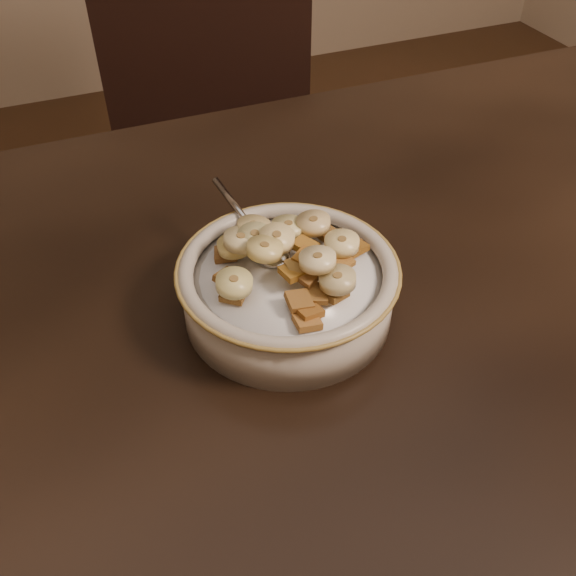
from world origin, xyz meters
name	(u,v)px	position (x,y,z in m)	size (l,w,h in m)	color
table	(467,308)	(0.00, 0.00, 0.73)	(1.40, 0.90, 0.04)	black
chair	(241,178)	(-0.01, 0.69, 0.48)	(0.42, 0.42, 0.96)	black
cereal_bowl	(288,294)	(-0.17, 0.04, 0.77)	(0.19, 0.19, 0.05)	#B0AB9C
milk	(288,275)	(-0.17, 0.04, 0.80)	(0.16, 0.16, 0.00)	white
spoon	(270,253)	(-0.18, 0.07, 0.80)	(0.03, 0.05, 0.01)	#B0B0B0
cereal_square_0	(228,279)	(-0.23, 0.05, 0.80)	(0.02, 0.02, 0.01)	brown
cereal_square_1	(294,272)	(-0.17, 0.02, 0.81)	(0.02, 0.02, 0.01)	#955C1A
cereal_square_2	(254,235)	(-0.18, 0.10, 0.80)	(0.02, 0.02, 0.01)	brown
cereal_square_3	(354,247)	(-0.11, 0.05, 0.80)	(0.02, 0.02, 0.01)	#945919
cereal_square_4	(291,236)	(-0.15, 0.08, 0.80)	(0.02, 0.02, 0.01)	brown
cereal_square_5	(260,242)	(-0.19, 0.08, 0.81)	(0.02, 0.02, 0.01)	brown
cereal_square_6	(260,230)	(-0.18, 0.11, 0.80)	(0.02, 0.02, 0.01)	brown
cereal_square_7	(340,261)	(-0.13, 0.03, 0.81)	(0.02, 0.02, 0.01)	olive
cereal_square_8	(299,301)	(-0.18, 0.00, 0.81)	(0.02, 0.02, 0.01)	brown
cereal_square_9	(270,235)	(-0.17, 0.09, 0.80)	(0.02, 0.02, 0.01)	olive
cereal_square_10	(305,246)	(-0.15, 0.05, 0.82)	(0.02, 0.02, 0.01)	brown
cereal_square_11	(307,322)	(-0.18, -0.02, 0.80)	(0.02, 0.02, 0.01)	#996223
cereal_square_12	(234,294)	(-0.23, 0.03, 0.80)	(0.02, 0.02, 0.01)	olive
cereal_square_13	(226,254)	(-0.22, 0.09, 0.80)	(0.02, 0.02, 0.01)	brown
cereal_square_14	(308,274)	(-0.17, 0.02, 0.81)	(0.02, 0.02, 0.01)	brown
cereal_square_15	(254,228)	(-0.18, 0.11, 0.80)	(0.02, 0.02, 0.01)	brown
cereal_square_16	(308,311)	(-0.18, -0.01, 0.80)	(0.02, 0.02, 0.01)	brown
cereal_square_17	(333,294)	(-0.15, 0.00, 0.80)	(0.02, 0.02, 0.01)	brown
cereal_square_18	(323,231)	(-0.12, 0.08, 0.80)	(0.02, 0.02, 0.01)	brown
cereal_square_19	(348,242)	(-0.11, 0.06, 0.80)	(0.02, 0.02, 0.01)	brown
cereal_square_20	(316,294)	(-0.16, 0.00, 0.81)	(0.02, 0.02, 0.01)	olive
cereal_square_21	(261,240)	(-0.18, 0.09, 0.80)	(0.02, 0.02, 0.01)	#996428
cereal_square_22	(299,267)	(-0.17, 0.03, 0.82)	(0.02, 0.02, 0.01)	brown
cereal_square_23	(307,259)	(-0.16, 0.03, 0.82)	(0.02, 0.02, 0.01)	brown
banana_slice_0	(234,283)	(-0.23, 0.03, 0.81)	(0.03, 0.03, 0.01)	#C9B977
banana_slice_1	(255,237)	(-0.19, 0.07, 0.82)	(0.03, 0.03, 0.01)	#CABD7E
banana_slice_2	(254,228)	(-0.19, 0.09, 0.82)	(0.03, 0.03, 0.01)	#D5B96B
banana_slice_3	(277,239)	(-0.18, 0.06, 0.83)	(0.03, 0.03, 0.01)	#FFE08A
banana_slice_4	(337,280)	(-0.15, 0.00, 0.82)	(0.03, 0.03, 0.01)	#CDB67D
banana_slice_5	(313,223)	(-0.13, 0.07, 0.82)	(0.03, 0.03, 0.01)	#E6C278
banana_slice_6	(235,245)	(-0.21, 0.08, 0.81)	(0.03, 0.03, 0.01)	#D5C26B
banana_slice_7	(342,243)	(-0.12, 0.04, 0.82)	(0.03, 0.03, 0.01)	#FCE7A7
banana_slice_8	(241,240)	(-0.20, 0.07, 0.82)	(0.03, 0.03, 0.01)	beige
banana_slice_9	(289,227)	(-0.16, 0.08, 0.82)	(0.03, 0.03, 0.01)	#D1C676
banana_slice_10	(265,249)	(-0.19, 0.05, 0.83)	(0.03, 0.03, 0.01)	#EBCB71
banana_slice_11	(318,260)	(-0.16, 0.02, 0.83)	(0.03, 0.03, 0.01)	#FAE8A5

